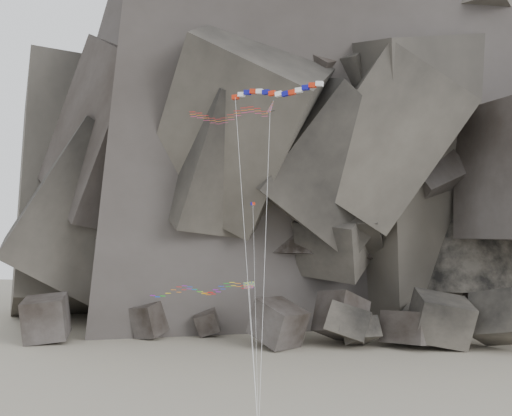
# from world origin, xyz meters

# --- Properties ---
(ground) EXTENTS (260.00, 260.00, 0.00)m
(ground) POSITION_xyz_m (0.00, 0.00, 0.00)
(ground) COLOR gray
(ground) RESTS_ON ground
(headland) EXTENTS (110.00, 70.00, 84.00)m
(headland) POSITION_xyz_m (0.00, 70.00, 42.00)
(headland) COLOR #514B42
(headland) RESTS_ON ground
(boulder_field) EXTENTS (78.69, 19.41, 9.60)m
(boulder_field) POSITION_xyz_m (5.72, 32.45, 2.88)
(boulder_field) COLOR #47423F
(boulder_field) RESTS_ON ground
(delta_kite) EXTENTS (10.03, 14.97, 29.98)m
(delta_kite) POSITION_xyz_m (-4.08, 2.34, 30.26)
(delta_kite) COLOR red
(delta_kite) RESTS_ON ground
(banner_kite) EXTENTS (9.98, 15.52, 31.16)m
(banner_kite) POSITION_xyz_m (1.37, 1.41, 32.14)
(banner_kite) COLOR red
(banner_kite) RESTS_ON ground
(parafoil_kite) EXTENTS (14.49, 15.27, 10.83)m
(parafoil_kite) POSITION_xyz_m (-7.38, 2.92, 11.60)
(parafoil_kite) COLOR #D7F40D
(parafoil_kite) RESTS_ON ground
(pennant_kite) EXTENTS (3.15, 15.96, 19.21)m
(pennant_kite) POSITION_xyz_m (-0.60, -0.41, 15.64)
(pennant_kite) COLOR red
(pennant_kite) RESTS_ON ground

